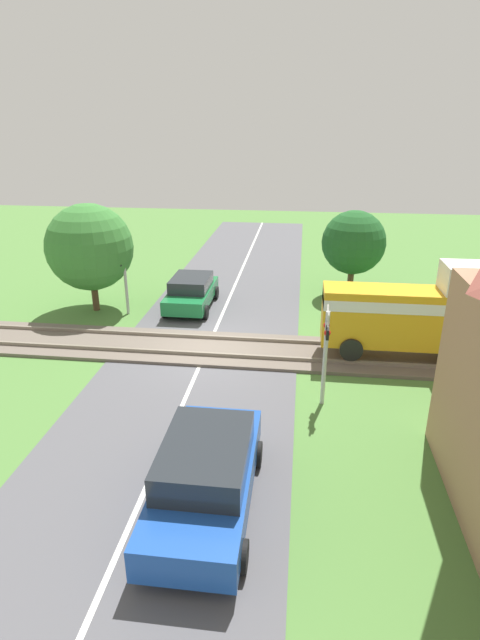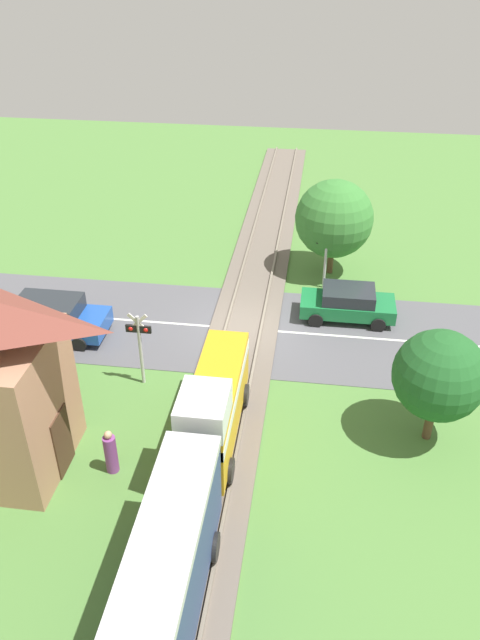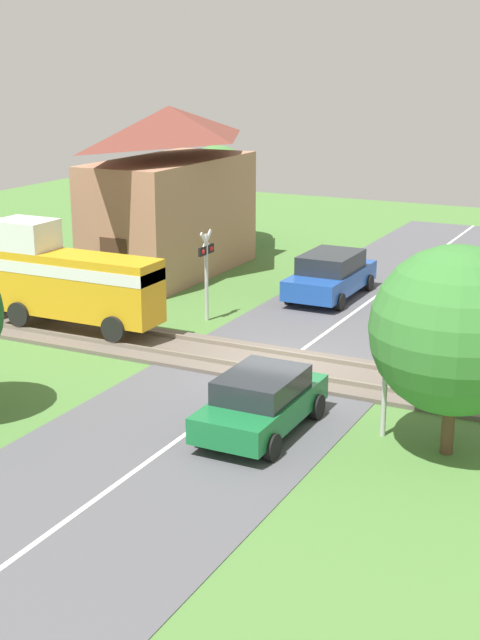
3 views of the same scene
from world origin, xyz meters
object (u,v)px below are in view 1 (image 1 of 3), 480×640
object	(u,v)px
crossing_signal_east_approach	(326,343)
pedestrian_by_station	(480,387)
crossing_signal_west_approach	(125,270)
car_near_crossing	(191,292)
car_far_side	(206,474)

from	to	relation	value
crossing_signal_east_approach	pedestrian_by_station	bearing A→B (deg)	92.78
pedestrian_by_station	crossing_signal_east_approach	bearing A→B (deg)	-87.22
crossing_signal_west_approach	pedestrian_by_station	size ratio (longest dim) A/B	1.89
car_near_crossing	crossing_signal_west_approach	world-z (taller)	crossing_signal_west_approach
car_far_side	car_near_crossing	bearing A→B (deg)	-166.28
crossing_signal_west_approach	pedestrian_by_station	xyz separation A→B (m)	(6.08, 12.24, -1.18)
car_near_crossing	crossing_signal_east_approach	bearing A→B (deg)	36.47
car_near_crossing	car_far_side	distance (m)	12.14
car_near_crossing	crossing_signal_west_approach	size ratio (longest dim) A/B	1.32
car_far_side	crossing_signal_east_approach	xyz separation A→B (m)	(-4.49, 2.52, 1.06)
car_far_side	crossing_signal_west_approach	bearing A→B (deg)	-153.37
crossing_signal_west_approach	pedestrian_by_station	bearing A→B (deg)	63.59
crossing_signal_east_approach	pedestrian_by_station	world-z (taller)	crossing_signal_east_approach
car_near_crossing	pedestrian_by_station	distance (m)	12.04
car_far_side	crossing_signal_east_approach	bearing A→B (deg)	150.64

